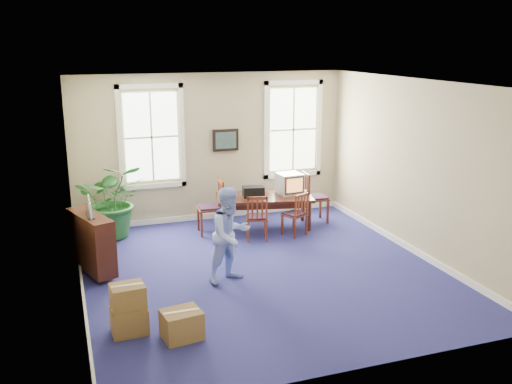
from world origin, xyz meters
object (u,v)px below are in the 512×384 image
object	(u,v)px
credenza	(92,246)
man	(230,235)
crt_tv	(290,183)
potted_plant	(113,200)
chair_near_left	(257,217)
cardboard_boxes	(141,303)
conference_table	(264,212)

from	to	relation	value
credenza	man	bearing A→B (deg)	-46.46
crt_tv	potted_plant	xyz separation A→B (m)	(-3.65, 0.37, -0.13)
crt_tv	potted_plant	size ratio (longest dim) A/B	0.34
chair_near_left	man	distance (m)	2.09
chair_near_left	potted_plant	distance (m)	2.89
man	credenza	xyz separation A→B (m)	(-2.13, 1.09, -0.31)
cardboard_boxes	crt_tv	bearing A→B (deg)	44.64
potted_plant	crt_tv	bearing A→B (deg)	-5.78
credenza	cardboard_boxes	size ratio (longest dim) A/B	0.96
credenza	chair_near_left	bearing A→B (deg)	-7.28
man	cardboard_boxes	distance (m)	2.03
crt_tv	man	distance (m)	3.24
conference_table	cardboard_boxes	size ratio (longest dim) A/B	1.55
chair_near_left	credenza	size ratio (longest dim) A/B	0.76
crt_tv	chair_near_left	distance (m)	1.31
cardboard_boxes	potted_plant	bearing A→B (deg)	89.53
credenza	cardboard_boxes	world-z (taller)	credenza
chair_near_left	potted_plant	world-z (taller)	potted_plant
credenza	potted_plant	world-z (taller)	potted_plant
crt_tv	cardboard_boxes	size ratio (longest dim) A/B	0.41
conference_table	credenza	distance (m)	3.85
man	chair_near_left	bearing A→B (deg)	37.35
chair_near_left	credenza	bearing A→B (deg)	26.91
chair_near_left	credenza	world-z (taller)	credenza
crt_tv	cardboard_boxes	world-z (taller)	crt_tv
crt_tv	credenza	xyz separation A→B (m)	(-4.19, -1.40, -0.41)
credenza	conference_table	bearing A→B (deg)	1.40
man	credenza	bearing A→B (deg)	131.20
conference_table	man	xyz separation A→B (m)	(-1.48, -2.45, 0.45)
man	credenza	distance (m)	2.41
chair_near_left	potted_plant	xyz separation A→B (m)	(-2.65, 1.10, 0.30)
conference_table	credenza	bearing A→B (deg)	-146.68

